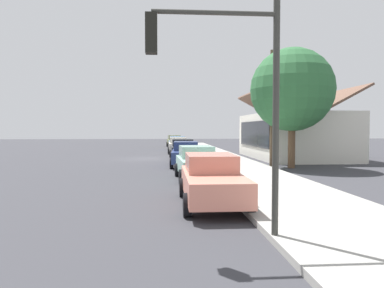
{
  "coord_description": "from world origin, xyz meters",
  "views": [
    {
      "loc": [
        29.58,
        1.26,
        2.41
      ],
      "look_at": [
        1.23,
        3.44,
        1.24
      ],
      "focal_mm": 33.8,
      "sensor_mm": 36.0,
      "label": 1
    }
  ],
  "objects": [
    {
      "name": "car_coral",
      "position": [
        18.17,
        2.76,
        0.82
      ],
      "size": [
        4.79,
        1.99,
        1.59
      ],
      "rotation": [
        0.0,
        0.0,
        -0.01
      ],
      "color": "#EA8C75",
      "rests_on": "ground"
    },
    {
      "name": "car_seafoam",
      "position": [
        12.44,
        2.82,
        0.81
      ],
      "size": [
        4.48,
        2.07,
        1.59
      ],
      "rotation": [
        0.0,
        0.0,
        0.03
      ],
      "color": "#9ED1BC",
      "rests_on": "ground"
    },
    {
      "name": "shade_tree",
      "position": [
        7.74,
        9.14,
        4.83
      ],
      "size": [
        5.14,
        5.14,
        7.42
      ],
      "color": "brown",
      "rests_on": "ground"
    },
    {
      "name": "traffic_light_main",
      "position": [
        22.12,
        2.54,
        3.49
      ],
      "size": [
        0.37,
        2.79,
        5.2
      ],
      "color": "#383833",
      "rests_on": "ground"
    },
    {
      "name": "car_olive",
      "position": [
        -18.97,
        2.63,
        0.82
      ],
      "size": [
        4.94,
        2.18,
        1.59
      ],
      "rotation": [
        0.0,
        0.0,
        0.05
      ],
      "color": "olive",
      "rests_on": "ground"
    },
    {
      "name": "car_navy",
      "position": [
        6.13,
        2.65,
        0.82
      ],
      "size": [
        4.82,
        2.16,
        1.59
      ],
      "rotation": [
        0.0,
        0.0,
        -0.05
      ],
      "color": "navy",
      "rests_on": "ground"
    },
    {
      "name": "car_charcoal",
      "position": [
        0.08,
        2.75,
        0.82
      ],
      "size": [
        4.62,
        2.11,
        1.59
      ],
      "rotation": [
        0.0,
        0.0,
        0.01
      ],
      "color": "#2D3035",
      "rests_on": "ground"
    },
    {
      "name": "car_skyblue",
      "position": [
        -12.29,
        2.79,
        0.81
      ],
      "size": [
        4.51,
        2.19,
        1.59
      ],
      "rotation": [
        0.0,
        0.0,
        0.04
      ],
      "color": "#8CB7E0",
      "rests_on": "ground"
    },
    {
      "name": "fire_hydrant_red",
      "position": [
        -4.12,
        4.2,
        0.5
      ],
      "size": [
        0.22,
        0.22,
        0.71
      ],
      "color": "red",
      "rests_on": "sidewalk_curb"
    },
    {
      "name": "ground_plane",
      "position": [
        0.0,
        0.0,
        0.0
      ],
      "size": [
        120.0,
        120.0,
        0.0
      ],
      "primitive_type": "plane",
      "color": "#38383D"
    },
    {
      "name": "storefront_building",
      "position": [
        0.1,
        11.98,
        1.98
      ],
      "size": [
        12.04,
        6.93,
        5.57
      ],
      "color": "silver",
      "rests_on": "ground"
    },
    {
      "name": "utility_pole_wooden",
      "position": [
        6.64,
        8.2,
        3.93
      ],
      "size": [
        1.8,
        0.24,
        7.5
      ],
      "color": "brown",
      "rests_on": "ground"
    },
    {
      "name": "sidewalk_curb",
      "position": [
        0.0,
        5.6,
        0.08
      ],
      "size": [
        60.0,
        4.2,
        0.16
      ],
      "primitive_type": "cube",
      "color": "#A3A099",
      "rests_on": "ground"
    },
    {
      "name": "car_ivory",
      "position": [
        -6.42,
        2.63,
        0.81
      ],
      "size": [
        4.51,
        2.04,
        1.59
      ],
      "rotation": [
        0.0,
        0.0,
        -0.0
      ],
      "color": "silver",
      "rests_on": "ground"
    }
  ]
}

